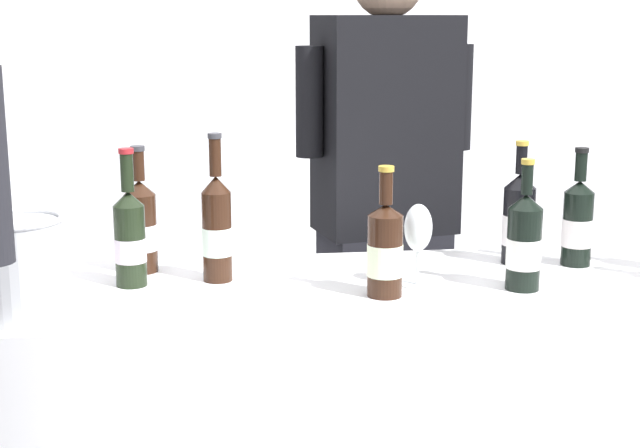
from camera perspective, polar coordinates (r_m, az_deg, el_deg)
The scene contains 11 objects.
wall_back at distance 4.76m, azimuth -5.24°, elevation 10.80°, with size 8.00×0.10×2.80m, color white.
wine_bottle_0 at distance 2.50m, azimuth 15.42°, elevation 0.08°, with size 0.08×0.08×0.31m.
wine_bottle_2 at distance 2.28m, azimuth -6.31°, elevation -0.22°, with size 0.07×0.07×0.36m.
wine_bottle_3 at distance 2.27m, azimuth -11.51°, elevation -0.77°, with size 0.08×0.08×0.33m.
wine_bottle_4 at distance 2.25m, azimuth 12.33°, elevation -1.12°, with size 0.08×0.08×0.31m.
wine_bottle_5 at distance 2.48m, azimuth 12.01°, elevation 0.27°, with size 0.08×0.08×0.32m.
wine_bottle_6 at distance 2.15m, azimuth 3.98°, elevation -1.59°, with size 0.08×0.08×0.30m.
wine_bottle_7 at distance 2.39m, azimuth -10.87°, elevation -0.12°, with size 0.08×0.08×0.32m.
wine_glass at distance 2.23m, azimuth 6.00°, elevation -0.46°, with size 0.08×0.08×0.20m.
ice_bucket at distance 2.10m, azimuth -17.90°, elevation -2.47°, with size 0.20×0.20×0.22m.
person_server at distance 2.86m, azimuth 3.91°, elevation -1.44°, with size 0.55×0.31×1.75m.
Camera 1 is at (-0.17, -2.15, 1.56)m, focal length 52.53 mm.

